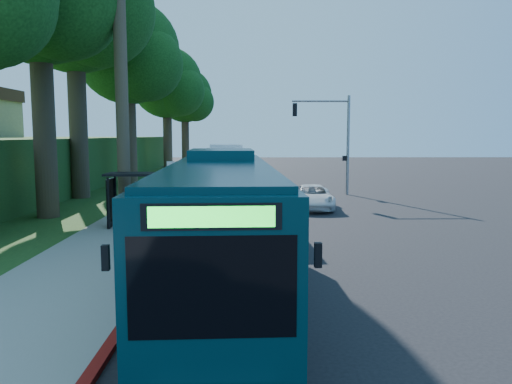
{
  "coord_description": "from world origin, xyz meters",
  "views": [
    {
      "loc": [
        -2.23,
        -25.35,
        4.24
      ],
      "look_at": [
        -1.85,
        1.0,
        1.22
      ],
      "focal_mm": 35.0,
      "sensor_mm": 36.0,
      "label": 1
    }
  ],
  "objects_px": {
    "bus_shelter": "(138,189)",
    "white_bus": "(227,179)",
    "pickup": "(312,197)",
    "teal_bus": "(221,224)"
  },
  "relations": [
    {
      "from": "white_bus",
      "to": "teal_bus",
      "type": "xyz_separation_m",
      "value": [
        0.47,
        -14.15,
        0.06
      ]
    },
    {
      "from": "pickup",
      "to": "teal_bus",
      "type": "bearing_deg",
      "value": -103.45
    },
    {
      "from": "bus_shelter",
      "to": "teal_bus",
      "type": "distance_m",
      "value": 10.17
    },
    {
      "from": "bus_shelter",
      "to": "white_bus",
      "type": "relative_size",
      "value": 0.26
    },
    {
      "from": "teal_bus",
      "to": "pickup",
      "type": "xyz_separation_m",
      "value": [
        4.43,
        15.25,
        -1.18
      ]
    },
    {
      "from": "bus_shelter",
      "to": "white_bus",
      "type": "height_order",
      "value": "white_bus"
    },
    {
      "from": "bus_shelter",
      "to": "pickup",
      "type": "height_order",
      "value": "bus_shelter"
    },
    {
      "from": "pickup",
      "to": "bus_shelter",
      "type": "bearing_deg",
      "value": -142.59
    },
    {
      "from": "bus_shelter",
      "to": "white_bus",
      "type": "xyz_separation_m",
      "value": [
        3.79,
        4.91,
        -0.0
      ]
    },
    {
      "from": "teal_bus",
      "to": "pickup",
      "type": "distance_m",
      "value": 15.92
    }
  ]
}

